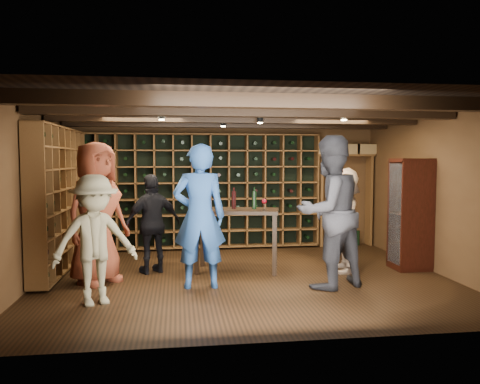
{
  "coord_description": "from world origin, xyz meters",
  "views": [
    {
      "loc": [
        -0.98,
        -6.82,
        1.77
      ],
      "look_at": [
        -0.04,
        0.2,
        1.27
      ],
      "focal_mm": 35.0,
      "sensor_mm": 36.0,
      "label": 1
    }
  ],
  "objects": [
    {
      "name": "guest_red_floral",
      "position": [
        -2.13,
        -0.01,
        1.01
      ],
      "size": [
        1.13,
        1.16,
        2.01
      ],
      "primitive_type": "imported",
      "rotation": [
        0.0,
        0.0,
        0.85
      ],
      "color": "maroon",
      "rests_on": "ground"
    },
    {
      "name": "guest_beige",
      "position": [
        1.63,
        0.25,
        0.82
      ],
      "size": [
        0.73,
        1.58,
        1.64
      ],
      "primitive_type": "imported",
      "rotation": [
        0.0,
        0.0,
        4.54
      ],
      "color": "tan",
      "rests_on": "ground"
    },
    {
      "name": "wine_rack_back",
      "position": [
        -0.52,
        2.33,
        1.15
      ],
      "size": [
        4.65,
        0.3,
        2.2
      ],
      "color": "brown",
      "rests_on": "ground"
    },
    {
      "name": "guest_woman_black",
      "position": [
        -1.37,
        0.48,
        0.77
      ],
      "size": [
        0.98,
        0.73,
        1.54
      ],
      "primitive_type": "imported",
      "rotation": [
        0.0,
        0.0,
        3.59
      ],
      "color": "black",
      "rests_on": "ground"
    },
    {
      "name": "guest_khaki",
      "position": [
        -1.98,
        -1.03,
        0.79
      ],
      "size": [
        1.17,
        0.94,
        1.58
      ],
      "primitive_type": "imported",
      "rotation": [
        0.0,
        0.0,
        0.4
      ],
      "color": "#7C7456",
      "rests_on": "ground"
    },
    {
      "name": "crate_shelf",
      "position": [
        2.41,
        2.32,
        1.57
      ],
      "size": [
        1.2,
        0.32,
        2.07
      ],
      "color": "brown",
      "rests_on": "ground"
    },
    {
      "name": "ground",
      "position": [
        0.0,
        0.0,
        0.0
      ],
      "size": [
        6.0,
        6.0,
        0.0
      ],
      "primitive_type": "plane",
      "color": "black",
      "rests_on": "ground"
    },
    {
      "name": "man_grey_suit",
      "position": [
        1.07,
        -0.68,
        1.05
      ],
      "size": [
        1.24,
        1.12,
        2.09
      ],
      "primitive_type": "imported",
      "rotation": [
        0.0,
        0.0,
        3.54
      ],
      "color": "black",
      "rests_on": "ground"
    },
    {
      "name": "room_shell",
      "position": [
        0.0,
        0.05,
        2.42
      ],
      "size": [
        6.0,
        6.0,
        6.0
      ],
      "color": "#50341B",
      "rests_on": "ground"
    },
    {
      "name": "tasting_table",
      "position": [
        -0.06,
        0.43,
        0.86
      ],
      "size": [
        1.41,
        0.92,
        1.26
      ],
      "rotation": [
        0.0,
        0.0,
        -0.22
      ],
      "color": "black",
      "rests_on": "ground"
    },
    {
      "name": "wine_rack_left",
      "position": [
        -2.83,
        0.82,
        1.15
      ],
      "size": [
        0.3,
        2.65,
        2.2
      ],
      "color": "brown",
      "rests_on": "ground"
    },
    {
      "name": "man_blue_shirt",
      "position": [
        -0.69,
        -0.45,
        0.99
      ],
      "size": [
        0.72,
        0.47,
        1.98
      ],
      "primitive_type": "imported",
      "rotation": [
        0.0,
        0.0,
        3.14
      ],
      "color": "navy",
      "rests_on": "ground"
    },
    {
      "name": "display_cabinet",
      "position": [
        2.71,
        0.2,
        0.86
      ],
      "size": [
        0.55,
        0.5,
        1.75
      ],
      "color": "black",
      "rests_on": "ground"
    }
  ]
}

